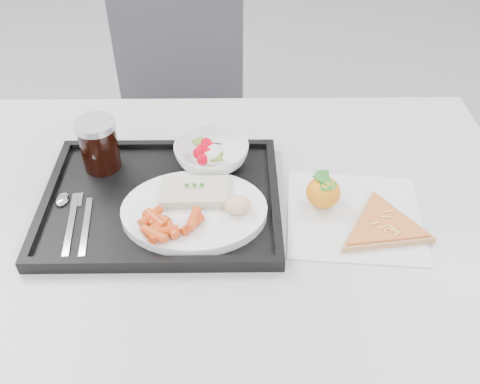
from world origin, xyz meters
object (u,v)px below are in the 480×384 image
at_px(salad_bowl, 212,154).
at_px(tangerine, 323,192).
at_px(cola_glass, 99,144).
at_px(chair, 178,102).
at_px(table, 218,232).
at_px(dinner_plate, 194,211).
at_px(pizza_slice, 383,226).
at_px(tray, 162,200).

bearing_deg(salad_bowl, tangerine, -28.73).
bearing_deg(cola_glass, chair, 81.61).
distance_m(table, chair, 0.76).
bearing_deg(dinner_plate, chair, 97.89).
bearing_deg(salad_bowl, dinner_plate, -100.24).
xyz_separation_m(chair, cola_glass, (-0.09, -0.61, 0.28)).
bearing_deg(pizza_slice, cola_glass, 161.77).
bearing_deg(cola_glass, tray, -37.91).
height_order(chair, tangerine, chair).
relative_size(salad_bowl, pizza_slice, 0.53).
height_order(chair, cola_glass, chair).
height_order(chair, salad_bowl, chair).
relative_size(dinner_plate, cola_glass, 2.50).
distance_m(chair, cola_glass, 0.68).
xyz_separation_m(cola_glass, tangerine, (0.44, -0.11, -0.04)).
height_order(tray, pizza_slice, tray).
height_order(table, chair, chair).
xyz_separation_m(salad_bowl, tangerine, (0.21, -0.12, -0.00)).
bearing_deg(tray, salad_bowl, 48.96).
height_order(table, salad_bowl, salad_bowl).
xyz_separation_m(tray, cola_glass, (-0.13, 0.10, 0.06)).
bearing_deg(pizza_slice, table, 167.88).
xyz_separation_m(table, tangerine, (0.20, 0.00, 0.10)).
bearing_deg(tray, cola_glass, 142.09).
bearing_deg(tangerine, tray, 178.17).
distance_m(dinner_plate, tangerine, 0.25).
bearing_deg(pizza_slice, salad_bowl, 149.84).
distance_m(cola_glass, tangerine, 0.45).
bearing_deg(chair, tray, -86.82).
distance_m(salad_bowl, pizza_slice, 0.37).
height_order(salad_bowl, pizza_slice, salad_bowl).
height_order(chair, tray, chair).
distance_m(table, dinner_plate, 0.11).
bearing_deg(dinner_plate, pizza_slice, -5.09).
relative_size(cola_glass, tangerine, 1.28).
distance_m(tangerine, pizza_slice, 0.13).
height_order(tangerine, pizza_slice, tangerine).
relative_size(table, chair, 1.29).
xyz_separation_m(tray, dinner_plate, (0.07, -0.05, 0.02)).
relative_size(chair, tray, 2.07).
height_order(table, dinner_plate, dinner_plate).
xyz_separation_m(dinner_plate, cola_glass, (-0.20, 0.15, 0.05)).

